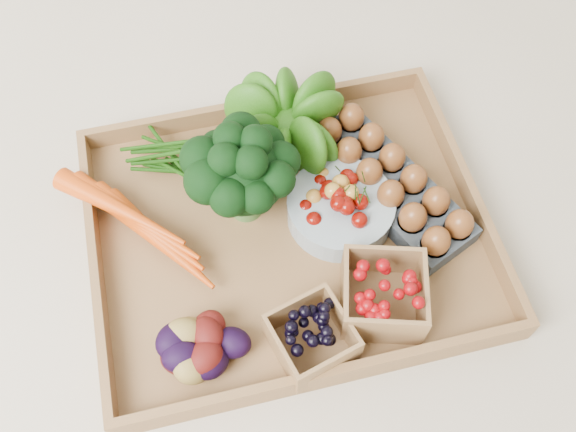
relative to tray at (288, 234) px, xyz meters
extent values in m
plane|color=beige|center=(0.00, 0.00, -0.01)|extent=(4.00, 4.00, 0.00)
cube|color=olive|center=(0.00, 0.00, 0.00)|extent=(0.55, 0.45, 0.01)
sphere|color=#1E4A0B|center=(0.03, 0.15, 0.07)|extent=(0.13, 0.13, 0.13)
cylinder|color=#8C9EA5|center=(0.08, 0.01, 0.03)|extent=(0.15, 0.15, 0.04)
cube|color=#353C44|center=(0.16, 0.03, 0.02)|extent=(0.20, 0.29, 0.03)
cube|color=black|center=(-0.01, -0.17, 0.04)|extent=(0.11, 0.11, 0.06)
cube|color=maroon|center=(0.09, -0.14, 0.04)|extent=(0.13, 0.13, 0.07)
camera|label=1|loc=(-0.10, -0.43, 0.81)|focal=40.00mm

